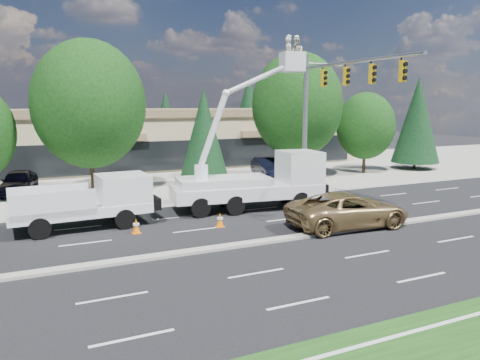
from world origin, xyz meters
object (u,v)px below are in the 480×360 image
signal_mast (325,103)px  minivan (348,210)px  bucket_truck (262,172)px  utility_pickup (91,207)px

signal_mast → minivan: size_ratio=1.67×
minivan → bucket_truck: bearing=23.2°
signal_mast → minivan: 8.83m
bucket_truck → minivan: bucket_truck is taller
utility_pickup → bucket_truck: (9.45, 0.17, 1.10)m
signal_mast → bucket_truck: bucket_truck is taller
minivan → utility_pickup: bearing=69.2°
utility_pickup → bucket_truck: bearing=-1.1°
utility_pickup → minivan: bearing=-27.3°
utility_pickup → signal_mast: bearing=2.3°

